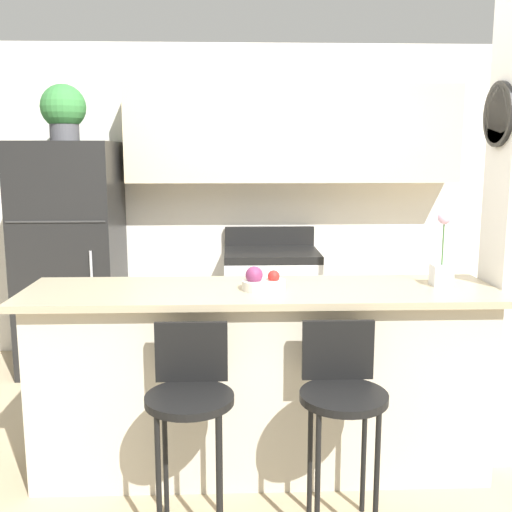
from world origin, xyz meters
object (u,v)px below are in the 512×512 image
object	(u,v)px
stove_range	(271,306)
potted_plant_on_fridge	(63,110)
bar_stool_left	(190,398)
refrigerator	(71,257)
bar_stool_right	(342,396)
orchid_vase	(442,262)
fruit_bowl	(262,282)

from	to	relation	value
stove_range	potted_plant_on_fridge	world-z (taller)	potted_plant_on_fridge
stove_range	bar_stool_left	bearing A→B (deg)	-102.78
refrigerator	bar_stool_right	size ratio (longest dim) A/B	1.90
stove_range	refrigerator	bearing A→B (deg)	-177.62
bar_stool_right	potted_plant_on_fridge	world-z (taller)	potted_plant_on_fridge
bar_stool_right	orchid_vase	bearing A→B (deg)	42.06
orchid_vase	fruit_bowl	size ratio (longest dim) A/B	1.76
potted_plant_on_fridge	bar_stool_right	bearing A→B (deg)	-50.75
stove_range	potted_plant_on_fridge	size ratio (longest dim) A/B	2.55
bar_stool_left	orchid_vase	world-z (taller)	orchid_vase
potted_plant_on_fridge	orchid_vase	world-z (taller)	potted_plant_on_fridge
potted_plant_on_fridge	stove_range	bearing A→B (deg)	2.38
refrigerator	fruit_bowl	xyz separation A→B (m)	(1.41, -1.64, 0.15)
potted_plant_on_fridge	orchid_vase	distance (m)	2.96
potted_plant_on_fridge	refrigerator	bearing A→B (deg)	-62.68
stove_range	bar_stool_right	bearing A→B (deg)	-85.43
refrigerator	bar_stool_left	bearing A→B (deg)	-63.40
bar_stool_right	stove_range	bearing A→B (deg)	94.57
bar_stool_left	orchid_vase	bearing A→B (deg)	23.37
bar_stool_right	orchid_vase	size ratio (longest dim) A/B	2.35
bar_stool_left	bar_stool_right	bearing A→B (deg)	0.00
bar_stool_right	bar_stool_left	bearing A→B (deg)	180.00
bar_stool_left	orchid_vase	distance (m)	1.49
bar_stool_right	orchid_vase	distance (m)	0.97
bar_stool_left	stove_range	bearing A→B (deg)	77.22
stove_range	fruit_bowl	world-z (taller)	fruit_bowl
bar_stool_left	potted_plant_on_fridge	world-z (taller)	potted_plant_on_fridge
stove_range	fruit_bowl	size ratio (longest dim) A/B	4.78
refrigerator	fruit_bowl	world-z (taller)	refrigerator
refrigerator	stove_range	world-z (taller)	refrigerator
refrigerator	potted_plant_on_fridge	distance (m)	1.11
potted_plant_on_fridge	fruit_bowl	distance (m)	2.36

